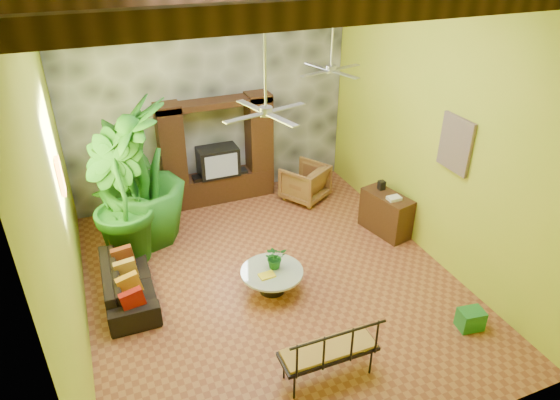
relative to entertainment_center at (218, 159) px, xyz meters
name	(u,v)px	position (x,y,z in m)	size (l,w,h in m)	color
ground	(271,280)	(0.00, -3.14, -0.97)	(7.00, 7.00, 0.00)	brown
back_wall	(208,84)	(0.00, 0.36, 1.53)	(6.00, 0.02, 5.00)	#A8BF2B
left_wall	(52,181)	(-3.00, -3.14, 1.53)	(0.02, 7.00, 5.00)	#A8BF2B
right_wall	(436,120)	(3.00, -3.14, 1.53)	(0.02, 7.00, 5.00)	#A8BF2B
stone_accent_wall	(209,85)	(0.00, 0.30, 1.53)	(5.98, 0.10, 4.98)	#3A3C41
entertainment_center	(218,159)	(0.00, 0.00, 0.00)	(2.40, 0.55, 2.30)	#321D0D
ceiling_fan_front	(266,97)	(-0.20, -3.54, 2.44)	(1.28, 1.28, 1.86)	#A6A6AB
ceiling_fan_back	(332,57)	(1.60, -1.94, 2.44)	(1.28, 1.28, 1.86)	#A6A6AB
wall_art_mask	(60,176)	(-2.96, -2.14, 1.13)	(0.06, 0.32, 0.55)	orange
wall_art_painting	(456,144)	(2.96, -3.74, 1.33)	(0.06, 0.70, 0.90)	#235283
sofa	(128,280)	(-2.30, -2.60, -0.68)	(1.96, 0.77, 0.57)	black
wicker_armchair	(305,182)	(1.74, -0.70, -0.57)	(0.85, 0.88, 0.80)	olive
tall_plant_a	(128,181)	(-1.94, -0.71, 0.19)	(1.21, 0.82, 2.30)	#1F5516
tall_plant_b	(118,200)	(-2.19, -1.47, 0.21)	(1.30, 1.05, 2.36)	#1D6219
tall_plant_c	(141,174)	(-1.71, -0.99, 0.42)	(1.55, 1.55, 2.77)	#1F651A
coffee_table	(272,278)	(-0.08, -3.39, -0.71)	(1.04, 1.04, 0.40)	black
centerpiece_plant	(275,257)	(0.01, -3.31, -0.36)	(0.36, 0.31, 0.40)	#185D1F
yellow_tray	(267,275)	(-0.20, -3.49, -0.55)	(0.25, 0.18, 0.03)	yellow
iron_bench	(331,350)	(-0.04, -5.43, -0.42)	(1.33, 0.49, 0.57)	black
side_console	(386,213)	(2.65, -2.54, -0.55)	(0.47, 1.03, 0.83)	#322010
green_bin	(471,319)	(2.39, -5.34, -0.80)	(0.37, 0.28, 0.32)	#1B6533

